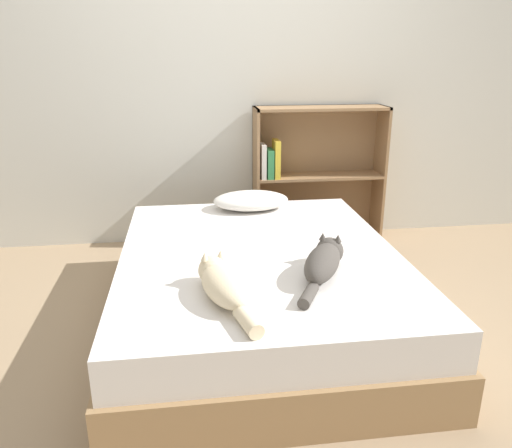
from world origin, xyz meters
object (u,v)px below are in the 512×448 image
object	(u,v)px
pillow	(251,201)
cat_light	(224,284)
bed	(259,288)
bookshelf	(313,173)
cat_dark	(324,261)

from	to	relation	value
pillow	cat_light	xyz separation A→B (m)	(-0.26, -1.20, 0.00)
bed	pillow	distance (m)	0.77
bed	bookshelf	size ratio (longest dim) A/B	1.80
bed	bookshelf	world-z (taller)	bookshelf
pillow	cat_light	distance (m)	1.23
pillow	cat_dark	distance (m)	1.06
pillow	cat_light	bearing A→B (deg)	-102.45
cat_light	pillow	bearing A→B (deg)	-27.43
bed	pillow	size ratio (longest dim) A/B	3.75
pillow	bookshelf	world-z (taller)	bookshelf
bed	cat_dark	world-z (taller)	cat_dark
pillow	bookshelf	xyz separation A→B (m)	(0.53, 0.50, 0.05)
bookshelf	bed	bearing A→B (deg)	-115.25
bed	bookshelf	distance (m)	1.39
pillow	cat_light	world-z (taller)	cat_light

